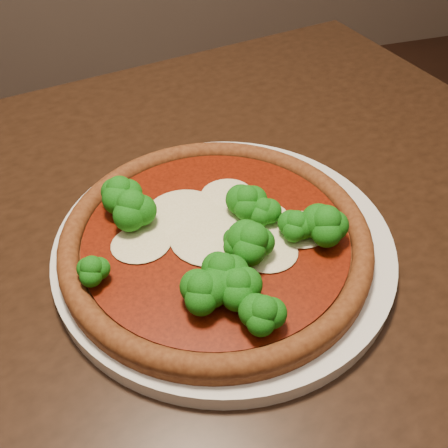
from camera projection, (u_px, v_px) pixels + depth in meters
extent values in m
cube|color=black|center=(163.00, 254.00, 0.55)|extent=(1.19, 0.97, 0.04)
cylinder|color=black|center=(306.00, 198.00, 1.19)|extent=(0.06, 0.06, 0.71)
cylinder|color=silver|center=(224.00, 245.00, 0.52)|extent=(0.35, 0.35, 0.02)
cylinder|color=brown|center=(216.00, 241.00, 0.50)|extent=(0.31, 0.31, 0.01)
torus|color=brown|center=(216.00, 236.00, 0.50)|extent=(0.31, 0.31, 0.02)
cylinder|color=#6C1505|center=(216.00, 236.00, 0.50)|extent=(0.27, 0.27, 0.00)
ellipsoid|color=#F8F2C5|center=(269.00, 253.00, 0.48)|extent=(0.06, 0.05, 0.00)
ellipsoid|color=#F8F2C5|center=(301.00, 229.00, 0.50)|extent=(0.06, 0.05, 0.00)
ellipsoid|color=#F8F2C5|center=(227.00, 194.00, 0.54)|extent=(0.06, 0.05, 0.00)
ellipsoid|color=#F8F2C5|center=(217.00, 235.00, 0.49)|extent=(0.10, 0.09, 0.01)
ellipsoid|color=#F8F2C5|center=(183.00, 212.00, 0.52)|extent=(0.08, 0.07, 0.01)
ellipsoid|color=#F8F2C5|center=(141.00, 243.00, 0.49)|extent=(0.06, 0.05, 0.00)
ellipsoid|color=#F8F2C5|center=(258.00, 220.00, 0.51)|extent=(0.07, 0.06, 0.01)
ellipsoid|color=#1B8B16|center=(223.00, 270.00, 0.43)|extent=(0.05, 0.05, 0.04)
ellipsoid|color=#1B8B16|center=(247.00, 200.00, 0.50)|extent=(0.04, 0.04, 0.04)
ellipsoid|color=#1B8B16|center=(296.00, 223.00, 0.48)|extent=(0.04, 0.04, 0.03)
ellipsoid|color=#1B8B16|center=(132.00, 206.00, 0.49)|extent=(0.05, 0.05, 0.04)
ellipsoid|color=#1B8B16|center=(253.00, 240.00, 0.46)|extent=(0.05, 0.05, 0.04)
ellipsoid|color=#1B8B16|center=(264.00, 312.00, 0.40)|extent=(0.04, 0.04, 0.04)
ellipsoid|color=#1B8B16|center=(202.00, 289.00, 0.42)|extent=(0.05, 0.05, 0.04)
ellipsoid|color=#1B8B16|center=(92.00, 268.00, 0.44)|extent=(0.03, 0.03, 0.03)
ellipsoid|color=#1B8B16|center=(263.00, 209.00, 0.50)|extent=(0.04, 0.04, 0.03)
ellipsoid|color=#1B8B16|center=(326.00, 222.00, 0.47)|extent=(0.05, 0.05, 0.04)
ellipsoid|color=#1B8B16|center=(238.00, 285.00, 0.42)|extent=(0.04, 0.04, 0.04)
ellipsoid|color=#1B8B16|center=(120.00, 191.00, 0.51)|extent=(0.05, 0.05, 0.04)
ellipsoid|color=#1B8B16|center=(238.00, 240.00, 0.46)|extent=(0.04, 0.04, 0.03)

